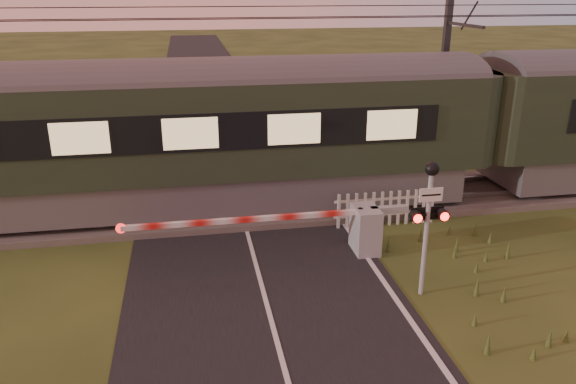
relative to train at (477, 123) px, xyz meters
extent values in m
plane|color=#293916|center=(-7.35, -6.50, -2.36)|extent=(160.00, 160.00, 0.00)
cube|color=black|center=(-7.35, -6.50, -2.35)|extent=(6.00, 140.00, 0.02)
cube|color=#47423D|center=(-7.35, 0.00, -2.30)|extent=(140.00, 3.40, 0.24)
cube|color=slate|center=(-7.35, -0.72, -2.10)|extent=(140.00, 0.08, 0.14)
cube|color=slate|center=(-7.35, 0.72, -2.10)|extent=(140.00, 0.08, 0.14)
cube|color=#2D2116|center=(-7.35, 0.00, -2.17)|extent=(0.24, 2.20, 0.06)
cylinder|color=black|center=(-7.35, -0.30, 3.14)|extent=(120.00, 0.02, 0.02)
cylinder|color=black|center=(-7.35, 0.30, 3.14)|extent=(120.00, 0.02, 0.02)
cylinder|color=black|center=(-7.35, 0.00, 3.44)|extent=(120.00, 0.02, 0.02)
cube|color=slate|center=(-11.39, 0.00, -1.51)|extent=(20.91, 2.77, 1.04)
cube|color=#243221|center=(-11.39, 0.00, 0.30)|extent=(21.78, 3.01, 2.59)
cylinder|color=#4C4C4F|center=(-11.39, 0.00, 1.60)|extent=(21.78, 1.05, 1.05)
cube|color=#FFD893|center=(-11.39, -1.54, 0.43)|extent=(18.73, 0.04, 0.81)
cube|color=gray|center=(-4.54, -3.36, -1.77)|extent=(0.59, 0.91, 1.18)
cylinder|color=gray|center=(-4.71, -3.36, -1.77)|extent=(0.13, 0.13, 1.18)
cube|color=gray|center=(-3.96, -3.36, -1.27)|extent=(0.96, 0.17, 0.17)
cube|color=red|center=(-7.56, -3.36, -1.27)|extent=(5.71, 0.12, 0.12)
cylinder|color=red|center=(-10.42, -3.36, -1.27)|extent=(0.24, 0.04, 0.24)
cylinder|color=gray|center=(-3.97, -5.57, -0.99)|extent=(0.10, 0.10, 2.73)
cube|color=white|center=(-3.97, -5.63, -0.04)|extent=(0.50, 0.03, 0.29)
sphere|color=black|center=(-3.97, -5.57, 0.50)|extent=(0.29, 0.29, 0.29)
cube|color=black|center=(-3.97, -5.57, -0.49)|extent=(0.68, 0.05, 0.05)
cylinder|color=#FF140C|center=(-4.26, -5.75, -0.49)|extent=(0.18, 0.02, 0.18)
cylinder|color=#FF140C|center=(-3.67, -5.75, -0.49)|extent=(0.18, 0.02, 0.18)
cube|color=black|center=(-3.97, -5.52, -0.49)|extent=(0.73, 0.02, 0.29)
cube|color=silver|center=(-3.48, -1.87, -2.02)|extent=(2.95, 0.04, 0.07)
cube|color=silver|center=(-3.48, -1.87, -1.58)|extent=(2.95, 0.04, 0.07)
cube|color=#2D2D30|center=(-0.15, 2.30, 0.88)|extent=(0.20, 0.20, 6.47)
cube|color=#2D2D30|center=(-0.15, 1.15, 2.82)|extent=(0.09, 2.40, 0.09)
camera|label=1|loc=(-8.74, -15.62, 3.97)|focal=35.00mm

